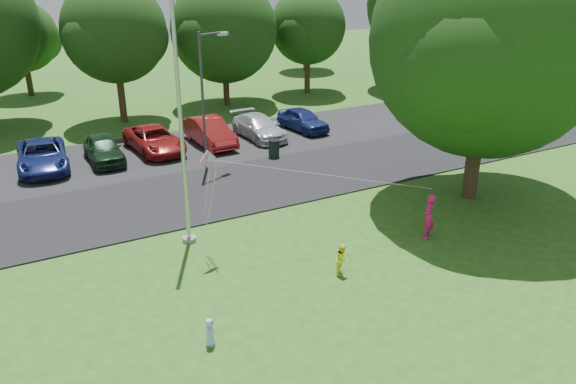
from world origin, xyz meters
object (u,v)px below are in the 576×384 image
flagpole (181,131)px  woman (428,217)px  street_lamp (206,89)px  kite (215,172)px  child_yellow (342,259)px  big_tree (488,46)px  trash_can (274,149)px  child_blue (210,332)px

flagpole → woman: 9.31m
street_lamp → kite: (-2.91, -8.31, -0.92)m
street_lamp → child_yellow: 11.97m
flagpole → big_tree: 12.33m
street_lamp → woman: street_lamp is taller
big_tree → child_yellow: bearing=-161.9°
flagpole → kite: bearing=-67.6°
woman → child_yellow: size_ratio=1.62×
trash_can → kite: bearing=-127.6°
child_blue → big_tree: bearing=-34.0°
trash_can → woman: size_ratio=0.55×
trash_can → child_yellow: bearing=-106.6°
big_tree → child_blue: bearing=-162.8°
trash_can → child_yellow: size_ratio=0.89×
street_lamp → child_blue: 14.29m
trash_can → woman: 10.93m
woman → child_yellow: bearing=-32.1°
child_yellow → child_blue: size_ratio=1.31×
street_lamp → child_blue: bearing=-135.7°
big_tree → kite: (-11.39, 0.41, -3.38)m
big_tree → street_lamp: bearing=134.2°
street_lamp → big_tree: bearing=-70.3°
child_yellow → child_blue: 5.32m
street_lamp → trash_can: size_ratio=6.95×
woman → child_yellow: 4.23m
big_tree → kite: size_ratio=1.48×
woman → kite: kite is taller
street_lamp → child_blue: street_lamp is taller
child_blue → kite: 5.69m
child_yellow → trash_can: bearing=32.3°
kite → big_tree: bearing=-19.8°
flagpole → woman: (7.77, -3.94, -3.30)m
big_tree → child_blue: 15.36m
flagpole → trash_can: (7.05, 6.96, -3.69)m
child_yellow → child_blue: (-5.12, -1.43, -0.13)m
flagpole → child_yellow: 6.87m
child_yellow → child_blue: child_yellow is taller
flagpole → woman: size_ratio=5.79×
flagpole → child_blue: flagpole is taller
woman → kite: size_ratio=0.23×
flagpole → street_lamp: flagpole is taller
child_yellow → kite: size_ratio=0.14×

